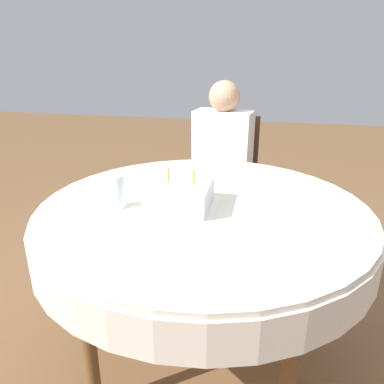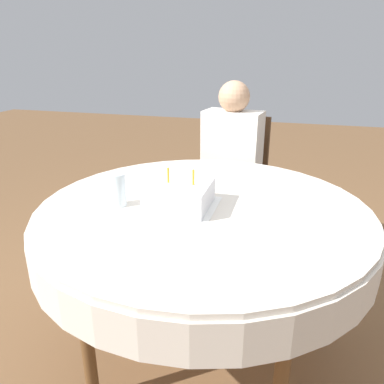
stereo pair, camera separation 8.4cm
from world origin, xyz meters
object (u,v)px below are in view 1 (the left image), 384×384
object	(u,v)px
birthday_cake	(180,195)
drinking_glass	(117,192)
chair	(225,185)
person	(222,160)

from	to	relation	value
birthday_cake	drinking_glass	bearing A→B (deg)	-167.96
chair	drinking_glass	distance (m)	1.15
birthday_cake	chair	bearing A→B (deg)	87.07
person	birthday_cake	bearing A→B (deg)	-84.02
drinking_glass	birthday_cake	bearing A→B (deg)	12.04
person	drinking_glass	world-z (taller)	person
chair	drinking_glass	size ratio (longest dim) A/B	7.19
chair	birthday_cake	distance (m)	1.06
birthday_cake	drinking_glass	world-z (taller)	birthday_cake
drinking_glass	person	bearing A→B (deg)	74.41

